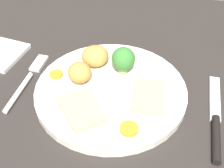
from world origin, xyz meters
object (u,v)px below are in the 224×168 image
object	(u,v)px
roast_potato_left	(95,56)
carrot_coin_front	(56,74)
meat_slice_under	(148,96)
carrot_coin_back	(129,129)
meat_slice_main	(81,109)
roast_potato_right	(79,73)
broccoli_floret	(123,59)
knife	(216,122)
fork	(28,79)
dinner_plate	(112,91)

from	to	relation	value
roast_potato_left	carrot_coin_front	world-z (taller)	roast_potato_left
meat_slice_under	carrot_coin_back	distance (cm)	7.51
meat_slice_main	roast_potato_right	size ratio (longest dim) A/B	2.00
broccoli_floret	knife	world-z (taller)	broccoli_floret
meat_slice_main	roast_potato_right	distance (cm)	7.22
roast_potato_left	knife	bearing A→B (deg)	-18.82
fork	broccoli_floret	bearing A→B (deg)	-72.91
roast_potato_left	fork	bearing A→B (deg)	-150.09
dinner_plate	fork	bearing A→B (deg)	-177.13
carrot_coin_back	roast_potato_left	bearing A→B (deg)	125.44
meat_slice_main	broccoli_floret	distance (cm)	11.75
carrot_coin_front	fork	bearing A→B (deg)	-165.25
meat_slice_under	roast_potato_right	size ratio (longest dim) A/B	1.89
carrot_coin_front	fork	distance (cm)	5.42
meat_slice_main	carrot_coin_front	world-z (taller)	meat_slice_main
fork	knife	bearing A→B (deg)	-93.50
carrot_coin_front	roast_potato_right	bearing A→B (deg)	-2.45
meat_slice_under	meat_slice_main	bearing A→B (deg)	-148.71
dinner_plate	roast_potato_right	size ratio (longest dim) A/B	6.44
meat_slice_under	roast_potato_left	bearing A→B (deg)	151.30
meat_slice_under	knife	size ratio (longest dim) A/B	0.40
carrot_coin_front	fork	size ratio (longest dim) A/B	0.15
roast_potato_right	broccoli_floret	size ratio (longest dim) A/B	0.78
carrot_coin_back	fork	world-z (taller)	carrot_coin_back
carrot_coin_front	fork	xyz separation A→B (cm)	(-5.10, -1.34, -1.25)
carrot_coin_front	knife	xyz separation A→B (cm)	(27.39, -2.61, -1.18)
carrot_coin_back	knife	bearing A→B (deg)	25.50
meat_slice_main	knife	bearing A→B (deg)	11.62
dinner_plate	roast_potato_right	xyz separation A→B (cm)	(-5.78, 0.38, 2.52)
carrot_coin_back	dinner_plate	bearing A→B (deg)	121.31
carrot_coin_back	knife	xyz separation A→B (cm)	(12.32, 5.88, -1.25)
dinner_plate	meat_slice_under	xyz separation A→B (cm)	(6.15, -0.53, 1.10)
knife	carrot_coin_front	bearing A→B (deg)	81.78
meat_slice_under	fork	bearing A→B (deg)	-179.35
dinner_plate	knife	bearing A→B (deg)	-6.78
meat_slice_under	roast_potato_right	distance (cm)	12.06
roast_potato_right	roast_potato_left	bearing A→B (deg)	77.31
knife	fork	bearing A→B (deg)	84.99
meat_slice_main	broccoli_floret	bearing A→B (deg)	69.93
roast_potato_left	fork	distance (cm)	12.68
carrot_coin_front	dinner_plate	bearing A→B (deg)	-3.19
meat_slice_main	carrot_coin_front	size ratio (longest dim) A/B	3.42
fork	knife	xyz separation A→B (cm)	(32.50, -1.27, 0.06)
meat_slice_main	roast_potato_right	xyz separation A→B (cm)	(-2.57, 6.60, 1.42)
fork	dinner_plate	bearing A→B (deg)	-88.40
roast_potato_right	carrot_coin_front	bearing A→B (deg)	177.55
meat_slice_under	carrot_coin_back	bearing A→B (deg)	-100.29
fork	knife	distance (cm)	32.52
meat_slice_under	broccoli_floret	distance (cm)	7.85
roast_potato_left	roast_potato_right	world-z (taller)	same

